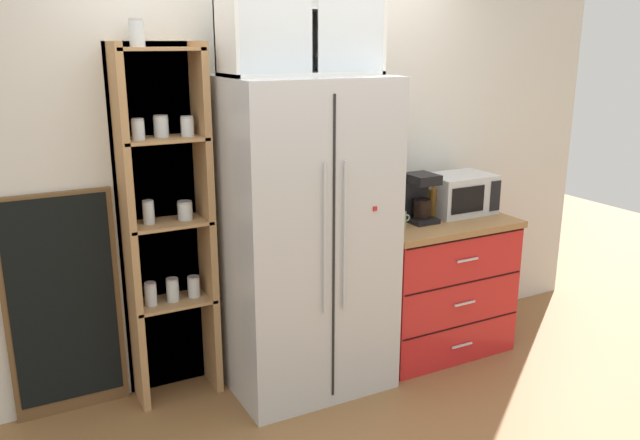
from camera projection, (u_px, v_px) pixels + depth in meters
name	position (u px, v px, depth m)	size (l,w,h in m)	color
ground_plane	(306.00, 380.00, 3.98)	(10.71, 10.71, 0.00)	olive
wall_back_cream	(276.00, 165.00, 3.97)	(5.01, 0.10, 2.55)	silver
refrigerator	(305.00, 237.00, 3.74)	(0.91, 0.71, 1.83)	silver
pantry_shelf_column	(165.00, 220.00, 3.61)	(0.51, 0.28, 2.12)	brown
counter_cabinet	(432.00, 283.00, 4.31)	(0.96, 0.68, 0.90)	red
microwave	(459.00, 194.00, 4.30)	(0.44, 0.33, 0.26)	silver
coffee_maker	(419.00, 197.00, 4.09)	(0.17, 0.20, 0.31)	black
mug_sage	(400.00, 220.00, 3.98)	(0.11, 0.07, 0.10)	#8CA37F
bottle_amber	(433.00, 199.00, 4.19)	(0.06, 0.06, 0.27)	brown
bottle_cobalt	(386.00, 208.00, 3.93)	(0.07, 0.07, 0.30)	navy
upper_cabinet	(299.00, 9.00, 3.44)	(0.88, 0.32, 0.69)	silver
chalkboard_menu	(63.00, 305.00, 3.50)	(0.60, 0.04, 1.26)	brown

